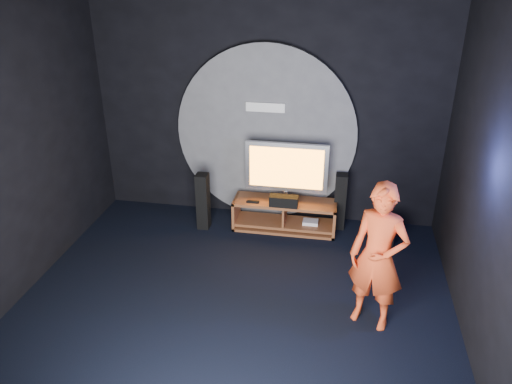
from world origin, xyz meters
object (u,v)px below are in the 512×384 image
tv (286,169)px  subwoofer (382,229)px  tower_speaker_right (340,201)px  player (378,258)px  media_console (285,217)px  tower_speaker_left (203,201)px

tv → subwoofer: size_ratio=3.34×
tower_speaker_right → subwoofer: 0.71m
subwoofer → player: (-0.20, -1.78, 0.65)m
subwoofer → player: player is taller
media_console → subwoofer: (1.38, -0.08, -0.02)m
tower_speaker_left → subwoofer: size_ratio=2.43×
tower_speaker_right → player: 2.13m
tower_speaker_left → subwoofer: bearing=1.8°
tower_speaker_left → player: player is taller
tower_speaker_left → tower_speaker_right: 1.98m
tv → subwoofer: tv is taller
media_console → tower_speaker_left: 1.21m
media_console → subwoofer: size_ratio=4.24×
tv → subwoofer: 1.58m
subwoofer → tower_speaker_right: bearing=156.3°
tv → tower_speaker_left: bearing=-169.1°
media_console → player: size_ratio=0.90×
tv → tower_speaker_right: bearing=8.8°
tower_speaker_left → subwoofer: tower_speaker_left is taller
tower_speaker_right → tower_speaker_left: bearing=-169.9°
media_console → subwoofer: bearing=-3.3°
tv → tower_speaker_left: size_ratio=1.37×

